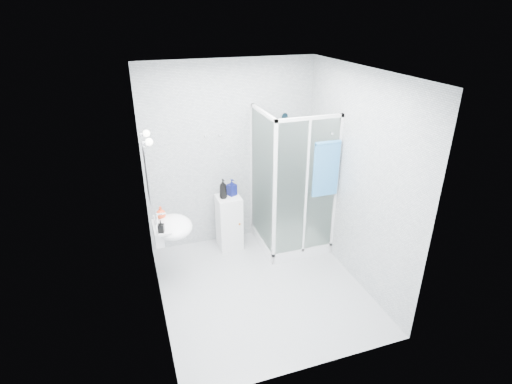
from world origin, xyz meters
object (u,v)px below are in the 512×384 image
object	(u,v)px
soap_dispenser_orange	(161,212)
wall_basin	(171,227)
storage_cabinet	(229,222)
shower_enclosure	(288,219)
hand_towel	(326,168)
shampoo_bottle_a	(223,189)
soap_dispenser_black	(161,226)
shampoo_bottle_b	(232,187)

from	to	relation	value
soap_dispenser_orange	wall_basin	bearing A→B (deg)	-58.95
wall_basin	storage_cabinet	distance (m)	1.13
shower_enclosure	storage_cabinet	bearing A→B (deg)	160.29
hand_towel	shower_enclosure	bearing A→B (deg)	128.57
shampoo_bottle_a	soap_dispenser_black	size ratio (longest dim) A/B	1.90
hand_towel	soap_dispenser_orange	xyz separation A→B (m)	(-2.06, 0.23, -0.40)
storage_cabinet	shampoo_bottle_a	bearing A→B (deg)	-176.94
soap_dispenser_orange	shampoo_bottle_a	bearing A→B (deg)	26.74
shower_enclosure	wall_basin	world-z (taller)	shower_enclosure
soap_dispenser_orange	storage_cabinet	bearing A→B (deg)	25.22
shower_enclosure	shampoo_bottle_b	distance (m)	0.92
shower_enclosure	hand_towel	xyz separation A→B (m)	(0.32, -0.40, 0.89)
shampoo_bottle_a	soap_dispenser_orange	size ratio (longest dim) A/B	1.81
shower_enclosure	soap_dispenser_black	world-z (taller)	shower_enclosure
shower_enclosure	soap_dispenser_orange	xyz separation A→B (m)	(-1.74, -0.17, 0.49)
shower_enclosure	soap_dispenser_orange	distance (m)	1.82
shampoo_bottle_b	soap_dispenser_orange	world-z (taller)	shampoo_bottle_b
hand_towel	soap_dispenser_black	distance (m)	2.14
storage_cabinet	soap_dispenser_black	distance (m)	1.38
soap_dispenser_black	soap_dispenser_orange	bearing A→B (deg)	83.83
shower_enclosure	shampoo_bottle_a	size ratio (longest dim) A/B	7.16
shampoo_bottle_a	soap_dispenser_orange	xyz separation A→B (m)	(-0.89, -0.45, 0.01)
storage_cabinet	shampoo_bottle_b	distance (m)	0.52
wall_basin	soap_dispenser_black	distance (m)	0.27
shampoo_bottle_a	soap_dispenser_orange	world-z (taller)	shampoo_bottle_a
hand_towel	soap_dispenser_orange	size ratio (longest dim) A/B	4.72
shampoo_bottle_a	shower_enclosure	bearing A→B (deg)	-17.85
shampoo_bottle_a	shampoo_bottle_b	size ratio (longest dim) A/B	1.16
storage_cabinet	shampoo_bottle_b	bearing A→B (deg)	37.22
wall_basin	soap_dispenser_orange	distance (m)	0.22
shower_enclosure	soap_dispenser_black	distance (m)	1.91
soap_dispenser_orange	soap_dispenser_black	distance (m)	0.34
hand_towel	shampoo_bottle_a	distance (m)	1.42
hand_towel	wall_basin	bearing A→B (deg)	177.54
storage_cabinet	soap_dispenser_orange	bearing A→B (deg)	-155.71
soap_dispenser_black	shampoo_bottle_a	bearing A→B (deg)	40.30
shampoo_bottle_b	wall_basin	bearing A→B (deg)	-145.28
shower_enclosure	soap_dispenser_black	size ratio (longest dim) A/B	13.60
shampoo_bottle_b	soap_dispenser_orange	size ratio (longest dim) A/B	1.55
shower_enclosure	shampoo_bottle_a	xyz separation A→B (m)	(-0.86, 0.28, 0.48)
wall_basin	shampoo_bottle_a	world-z (taller)	shampoo_bottle_a
wall_basin	shampoo_bottle_a	bearing A→B (deg)	36.57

